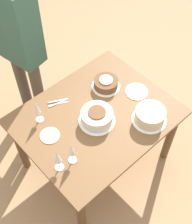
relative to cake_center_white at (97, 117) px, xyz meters
name	(u,v)px	position (x,y,z in m)	size (l,w,h in m)	color
ground_plane	(96,160)	(-0.03, -0.04, -0.79)	(12.00, 12.00, 0.00)	#A87F56
dining_table	(96,124)	(-0.03, -0.04, -0.17)	(1.20, 0.98, 0.73)	brown
cake_center_white	(97,117)	(0.00, 0.00, 0.00)	(0.29, 0.29, 0.12)	white
cake_front_chocolate	(106,83)	(-0.30, -0.21, -0.01)	(0.24, 0.24, 0.09)	white
cake_back_decorated	(150,116)	(-0.31, 0.27, 0.00)	(0.27, 0.27, 0.11)	white
wine_glass_near	(58,158)	(0.47, 0.12, 0.09)	(0.07, 0.07, 0.21)	silver
wine_glass_far	(71,150)	(0.36, 0.14, 0.09)	(0.06, 0.06, 0.22)	silver
wine_glass_extra	(37,109)	(0.32, -0.31, 0.09)	(0.06, 0.06, 0.22)	silver
dessert_plate_left	(137,92)	(-0.45, 0.00, -0.05)	(0.19, 0.19, 0.01)	beige
dessert_plate_right	(50,135)	(0.36, -0.14, -0.05)	(0.15, 0.15, 0.01)	beige
fork_pile	(58,102)	(0.11, -0.35, -0.05)	(0.17, 0.11, 0.01)	silver
person_cutting	(18,38)	(0.06, -0.91, 0.24)	(0.29, 0.43, 1.70)	#4C4238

